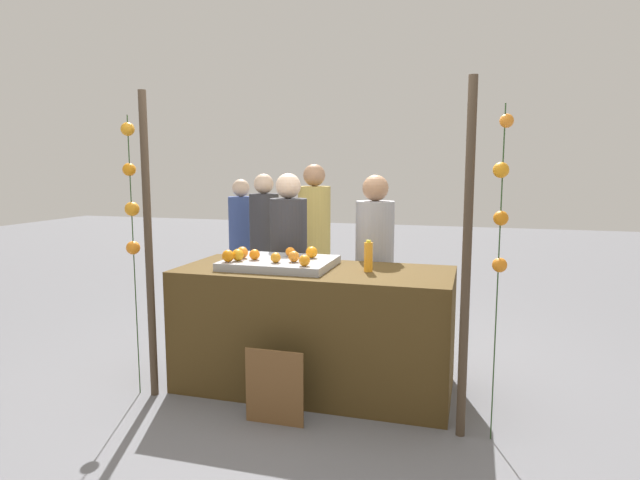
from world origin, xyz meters
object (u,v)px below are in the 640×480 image
Objects in this scene: stall_counter at (315,328)px; chalkboard_sign at (275,388)px; vendor_left at (289,272)px; vendor_right at (374,277)px; orange_0 at (294,256)px; orange_1 at (304,260)px; juice_bottle at (368,257)px.

stall_counter reaches higher than chalkboard_sign.
vendor_right is (0.77, 0.01, -0.01)m from vendor_left.
orange_0 is (-0.14, -0.08, 0.57)m from stall_counter.
vendor_right is at bearing 72.39° from chalkboard_sign.
vendor_right is at bearing 62.49° from stall_counter.
orange_1 is at bearing -111.65° from vendor_right.
vendor_right reaches higher than juice_bottle.
vendor_left reaches higher than chalkboard_sign.
orange_1 is 0.90m from chalkboard_sign.
orange_0 is 1.01× the size of orange_1.
vendor_left is at bearing 112.30° from orange_0.
vendor_left reaches higher than stall_counter.
orange_0 is 0.55m from juice_bottle.
chalkboard_sign is 1.44m from vendor_left.
chalkboard_sign is at bearing -125.98° from juice_bottle.
juice_bottle is at bearing 54.02° from chalkboard_sign.
juice_bottle reaches higher than chalkboard_sign.
stall_counter is at bearing -117.51° from vendor_right.
chalkboard_sign is at bearing -107.61° from vendor_right.
vendor_right is at bearing 57.12° from orange_0.
orange_1 is (0.13, -0.14, -0.00)m from orange_0.
vendor_left reaches higher than orange_0.
orange_0 reaches higher than stall_counter.
juice_bottle is at bearing 9.74° from orange_0.
stall_counter is at bearing 83.37° from chalkboard_sign.
vendor_right is at bearing 96.27° from juice_bottle.
vendor_left is at bearing 116.19° from orange_1.
stall_counter is 0.61m from orange_1.
juice_bottle is (0.54, 0.09, 0.01)m from orange_0.
orange_0 reaches higher than chalkboard_sign.
vendor_right is (0.35, 0.87, -0.27)m from orange_1.
stall_counter is at bearing 88.02° from orange_1.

